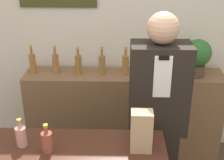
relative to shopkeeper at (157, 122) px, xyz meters
The scene contains 14 objects.
back_wall 1.20m from the shopkeeper, 114.18° to the left, with size 5.20×0.09×2.70m.
back_shelf 0.87m from the shopkeeper, 108.38° to the left, with size 1.97×0.37×0.94m.
shopkeeper is the anchor object (origin of this frame).
potted_plant 0.89m from the shopkeeper, 58.55° to the left, with size 0.26×0.26×0.36m.
paper_bag 0.48m from the shopkeeper, 109.83° to the right, with size 0.14×0.11×0.28m.
counter_bottle_2 1.02m from the shopkeeper, 157.00° to the right, with size 0.07×0.07×0.20m.
counter_bottle_3 0.88m from the shopkeeper, 148.86° to the right, with size 0.07×0.07×0.20m.
shelf_bottle_0 1.39m from the shopkeeper, 146.56° to the left, with size 0.07×0.07×0.28m.
shelf_bottle_1 1.21m from the shopkeeper, 140.55° to the left, with size 0.07×0.07×0.28m.
shelf_bottle_2 1.03m from the shopkeeper, 133.56° to the left, with size 0.07×0.07×0.28m.
shelf_bottle_3 0.89m from the shopkeeper, 122.35° to the left, with size 0.07×0.07×0.28m.
shelf_bottle_4 0.81m from the shopkeeper, 107.68° to the left, with size 0.07×0.07×0.28m.
shelf_bottle_5 0.77m from the shopkeeper, 90.69° to the left, with size 0.07×0.07×0.28m.
shelf_bottle_6 0.79m from the shopkeeper, 73.28° to the left, with size 0.07×0.07×0.28m.
Camera 1 is at (0.15, -1.07, 2.13)m, focal length 50.00 mm.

